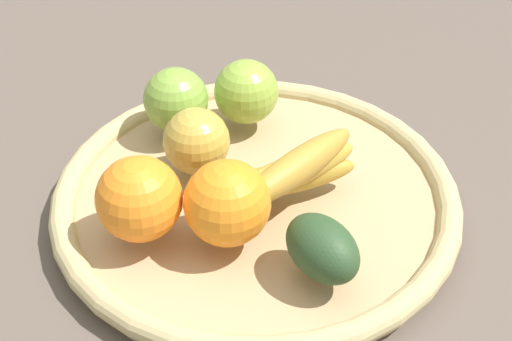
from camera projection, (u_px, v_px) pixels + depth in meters
ground_plane at (256, 210)px, 0.79m from camera, size 2.40×2.40×0.00m
basket at (256, 198)px, 0.78m from camera, size 0.43×0.43×0.03m
orange_0 at (231, 204)px, 0.68m from camera, size 0.11×0.11×0.08m
orange_1 at (139, 199)px, 0.69m from camera, size 0.12×0.12×0.08m
apple_0 at (246, 92)px, 0.84m from camera, size 0.10×0.10×0.07m
banana_bunch at (290, 172)px, 0.74m from camera, size 0.16×0.15×0.06m
apple_1 at (196, 141)px, 0.77m from camera, size 0.09×0.09×0.07m
apple_2 at (176, 100)px, 0.83m from camera, size 0.10×0.10×0.07m
avocado at (322, 248)px, 0.66m from camera, size 0.09×0.10×0.05m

